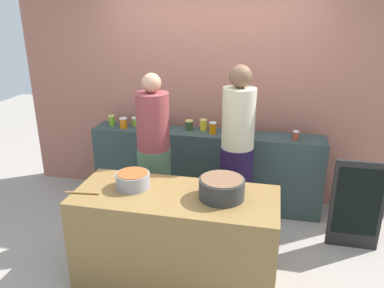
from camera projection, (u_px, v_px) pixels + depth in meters
name	position (u px, v px, depth m)	size (l,w,h in m)	color
ground	(184.00, 257.00, 3.70)	(12.00, 12.00, 0.00)	gray
storefront_wall	(212.00, 77.00, 4.51)	(4.80, 0.12, 3.00)	#A26452
display_shelf	(205.00, 169.00, 4.55)	(2.70, 0.36, 0.92)	#2F4040
prep_table	(176.00, 238.00, 3.28)	(1.70, 0.70, 0.84)	brown
preserve_jar_0	(112.00, 121.00, 4.60)	(0.07, 0.07, 0.13)	#5F9A1D
preserve_jar_1	(123.00, 123.00, 4.52)	(0.09, 0.09, 0.12)	orange
preserve_jar_2	(135.00, 122.00, 4.61)	(0.09, 0.09, 0.10)	olive
preserve_jar_3	(149.00, 123.00, 4.57)	(0.07, 0.07, 0.10)	#4B265A
preserve_jar_4	(160.00, 122.00, 4.53)	(0.07, 0.07, 0.15)	maroon
preserve_jar_5	(189.00, 125.00, 4.45)	(0.09, 0.09, 0.12)	#284520
preserve_jar_6	(203.00, 125.00, 4.43)	(0.09, 0.09, 0.13)	gold
preserve_jar_7	(213.00, 128.00, 4.32)	(0.08, 0.08, 0.13)	#D16D08
preserve_jar_8	(250.00, 129.00, 4.29)	(0.08, 0.08, 0.14)	brown
preserve_jar_9	(296.00, 136.00, 4.12)	(0.07, 0.07, 0.10)	#983D28
cooking_pot_left	(133.00, 180.00, 3.24)	(0.29, 0.29, 0.13)	gray
cooking_pot_center	(222.00, 188.00, 3.05)	(0.37, 0.37, 0.17)	#2D2D2D
wooden_spoon	(82.00, 193.00, 3.14)	(0.02, 0.02, 0.29)	#9E703D
cook_with_tongs	(154.00, 163.00, 3.92)	(0.35, 0.35, 1.70)	#47654A
cook_in_cap	(237.00, 161.00, 3.83)	(0.34, 0.34, 1.79)	#1D1233
chalkboard_sign	(357.00, 205.00, 3.70)	(0.49, 0.05, 0.94)	black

